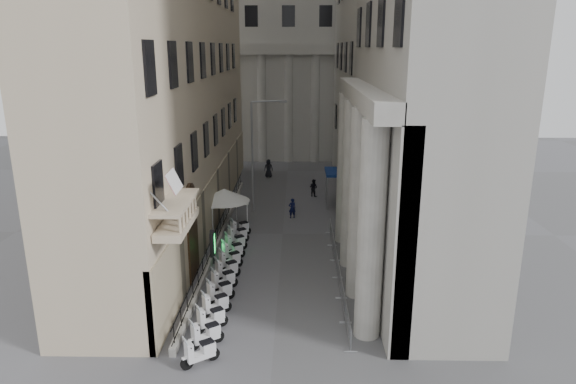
% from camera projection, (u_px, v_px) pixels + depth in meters
% --- Properties ---
extents(far_building, '(22.00, 10.00, 30.00)m').
position_uv_depth(far_building, '(289.00, 28.00, 60.11)').
color(far_building, '#AFACA5').
rests_on(far_building, ground).
extents(iron_fence, '(0.30, 28.00, 1.40)m').
position_uv_depth(iron_fence, '(220.00, 239.00, 35.43)').
color(iron_fence, black).
rests_on(iron_fence, ground).
extents(blue_awning, '(1.60, 3.00, 3.00)m').
position_uv_depth(blue_awning, '(334.00, 206.00, 42.97)').
color(blue_awning, navy).
rests_on(blue_awning, ground).
extents(flag, '(1.00, 1.40, 8.20)m').
position_uv_depth(flag, '(184.00, 345.00, 22.92)').
color(flag, '#9E0C11').
rests_on(flag, ground).
extents(scooter_0, '(1.47, 1.26, 1.50)m').
position_uv_depth(scooter_0, '(201.00, 364.00, 21.49)').
color(scooter_0, white).
rests_on(scooter_0, ground).
extents(scooter_1, '(1.47, 1.26, 1.50)m').
position_uv_depth(scooter_1, '(207.00, 346.00, 22.81)').
color(scooter_1, white).
rests_on(scooter_1, ground).
extents(scooter_2, '(1.47, 1.26, 1.50)m').
position_uv_depth(scooter_2, '(212.00, 330.00, 24.13)').
color(scooter_2, white).
rests_on(scooter_2, ground).
extents(scooter_3, '(1.47, 1.26, 1.50)m').
position_uv_depth(scooter_3, '(216.00, 315.00, 25.45)').
color(scooter_3, white).
rests_on(scooter_3, ground).
extents(scooter_4, '(1.47, 1.26, 1.50)m').
position_uv_depth(scooter_4, '(220.00, 302.00, 26.77)').
color(scooter_4, white).
rests_on(scooter_4, ground).
extents(scooter_5, '(1.47, 1.26, 1.50)m').
position_uv_depth(scooter_5, '(224.00, 290.00, 28.10)').
color(scooter_5, white).
rests_on(scooter_5, ground).
extents(scooter_6, '(1.47, 1.26, 1.50)m').
position_uv_depth(scooter_6, '(227.00, 279.00, 29.42)').
color(scooter_6, white).
rests_on(scooter_6, ground).
extents(scooter_7, '(1.47, 1.26, 1.50)m').
position_uv_depth(scooter_7, '(230.00, 269.00, 30.74)').
color(scooter_7, white).
rests_on(scooter_7, ground).
extents(scooter_8, '(1.47, 1.26, 1.50)m').
position_uv_depth(scooter_8, '(233.00, 260.00, 32.06)').
color(scooter_8, white).
rests_on(scooter_8, ground).
extents(scooter_9, '(1.47, 1.26, 1.50)m').
position_uv_depth(scooter_9, '(236.00, 251.00, 33.38)').
color(scooter_9, white).
rests_on(scooter_9, ground).
extents(scooter_10, '(1.47, 1.26, 1.50)m').
position_uv_depth(scooter_10, '(238.00, 243.00, 34.70)').
color(scooter_10, white).
rests_on(scooter_10, ground).
extents(scooter_11, '(1.47, 1.26, 1.50)m').
position_uv_depth(scooter_11, '(240.00, 236.00, 36.02)').
color(scooter_11, white).
rests_on(scooter_11, ground).
extents(barrier_0, '(0.60, 2.40, 1.10)m').
position_uv_depth(barrier_0, '(348.00, 337.00, 23.50)').
color(barrier_0, '#A0A2A7').
rests_on(barrier_0, ground).
extents(barrier_1, '(0.60, 2.40, 1.10)m').
position_uv_depth(barrier_1, '(343.00, 310.00, 25.91)').
color(barrier_1, '#A0A2A7').
rests_on(barrier_1, ground).
extents(barrier_2, '(0.60, 2.40, 1.10)m').
position_uv_depth(barrier_2, '(339.00, 288.00, 28.31)').
color(barrier_2, '#A0A2A7').
rests_on(barrier_2, ground).
extents(barrier_3, '(0.60, 2.40, 1.10)m').
position_uv_depth(barrier_3, '(336.00, 269.00, 30.72)').
color(barrier_3, '#A0A2A7').
rests_on(barrier_3, ground).
extents(barrier_4, '(0.60, 2.40, 1.10)m').
position_uv_depth(barrier_4, '(333.00, 253.00, 33.12)').
color(barrier_4, '#A0A2A7').
rests_on(barrier_4, ground).
extents(barrier_5, '(0.60, 2.40, 1.10)m').
position_uv_depth(barrier_5, '(331.00, 239.00, 35.53)').
color(barrier_5, '#A0A2A7').
rests_on(barrier_5, ground).
extents(security_tent, '(3.66, 3.66, 2.97)m').
position_uv_depth(security_tent, '(233.00, 197.00, 36.66)').
color(security_tent, white).
rests_on(security_tent, ground).
extents(street_lamp, '(2.78, 1.09, 8.86)m').
position_uv_depth(street_lamp, '(257.00, 147.00, 39.97)').
color(street_lamp, '#999CA2').
rests_on(street_lamp, ground).
extents(info_kiosk, '(0.39, 0.92, 1.90)m').
position_uv_depth(info_kiosk, '(212.00, 246.00, 31.63)').
color(info_kiosk, black).
rests_on(info_kiosk, ground).
extents(pedestrian_a, '(0.67, 0.55, 1.58)m').
position_uv_depth(pedestrian_a, '(292.00, 208.00, 39.66)').
color(pedestrian_a, '#0D1135').
rests_on(pedestrian_a, ground).
extents(pedestrian_b, '(0.97, 0.93, 1.57)m').
position_uv_depth(pedestrian_b, '(313.00, 188.00, 45.45)').
color(pedestrian_b, black).
rests_on(pedestrian_b, ground).
extents(pedestrian_c, '(0.90, 0.59, 1.84)m').
position_uv_depth(pedestrian_c, '(269.00, 168.00, 52.13)').
color(pedestrian_c, black).
rests_on(pedestrian_c, ground).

